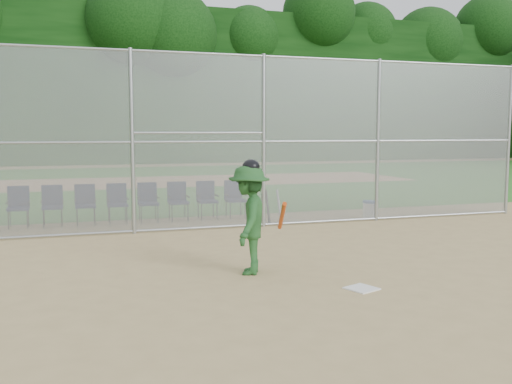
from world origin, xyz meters
name	(u,v)px	position (x,y,z in m)	size (l,w,h in m)	color
ground	(308,283)	(0.00, 0.00, 0.00)	(100.00, 100.00, 0.00)	tan
grass_strip	(149,182)	(0.00, 18.00, 0.01)	(100.00, 100.00, 0.00)	#296D20
dirt_patch_far	(149,182)	(0.00, 18.00, 0.01)	(24.00, 24.00, 0.00)	tan
backstop_fence	(222,139)	(0.00, 5.00, 2.07)	(16.09, 0.09, 4.00)	gray
treeline	(141,62)	(0.00, 20.00, 5.50)	(81.00, 60.00, 11.00)	black
home_plate	(362,288)	(0.58, -0.54, 0.01)	(0.39, 0.39, 0.02)	white
batter_at_plate	(249,219)	(-0.66, 0.83, 0.87)	(1.04, 1.41, 1.80)	#205022
water_cooler	(370,210)	(3.98, 5.29, 0.24)	(0.37, 0.37, 0.47)	white
spare_bats	(268,207)	(1.24, 5.39, 0.41)	(0.66, 0.38, 0.83)	#D84C14
chair_2	(18,207)	(-4.47, 6.57, 0.48)	(0.54, 0.52, 0.96)	#10183E
chair_3	(52,206)	(-3.72, 6.57, 0.48)	(0.54, 0.52, 0.96)	#10183E
chair_4	(85,205)	(-2.98, 6.57, 0.48)	(0.54, 0.52, 0.96)	#10183E
chair_5	(117,204)	(-2.23, 6.57, 0.48)	(0.54, 0.52, 0.96)	#10183E
chair_6	(148,203)	(-1.48, 6.57, 0.48)	(0.54, 0.52, 0.96)	#10183E
chair_7	(178,201)	(-0.73, 6.57, 0.48)	(0.54, 0.52, 0.96)	#10183E
chair_8	(207,200)	(0.02, 6.57, 0.48)	(0.54, 0.52, 0.96)	#10183E
chair_9	(236,199)	(0.76, 6.57, 0.48)	(0.54, 0.52, 0.96)	#10183E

